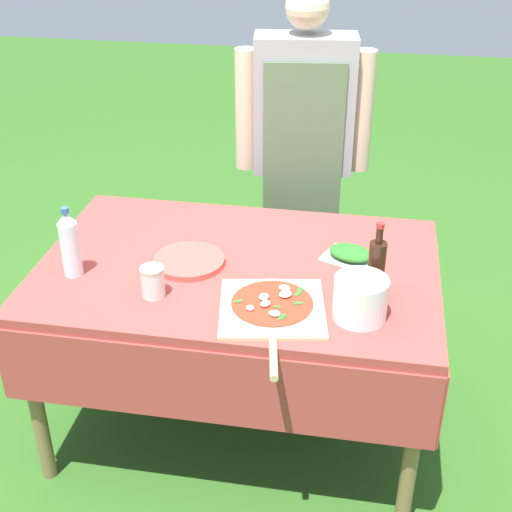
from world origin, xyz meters
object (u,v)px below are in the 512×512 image
(prep_table, at_px, (238,285))
(sauce_jar, at_px, (153,283))
(person_cook, at_px, (303,139))
(oil_bottle, at_px, (376,268))
(pizza_on_peel, at_px, (272,308))
(herb_container, at_px, (350,254))
(mixing_tub, at_px, (360,298))
(water_bottle, at_px, (70,244))
(plate_stack, at_px, (189,261))

(prep_table, bearing_deg, sauce_jar, -133.93)
(person_cook, bearing_deg, oil_bottle, 103.48)
(person_cook, xyz_separation_m, pizza_on_peel, (0.03, -1.06, -0.16))
(herb_container, distance_m, mixing_tub, 0.36)
(herb_container, bearing_deg, person_cook, 110.37)
(oil_bottle, bearing_deg, person_cook, 110.70)
(oil_bottle, relative_size, water_bottle, 1.05)
(sauce_jar, bearing_deg, herb_container, 29.28)
(pizza_on_peel, bearing_deg, sauce_jar, 166.55)
(plate_stack, bearing_deg, oil_bottle, -8.51)
(prep_table, bearing_deg, mixing_tub, -29.86)
(herb_container, bearing_deg, sauce_jar, -150.72)
(prep_table, height_order, herb_container, herb_container)
(person_cook, distance_m, water_bottle, 1.16)
(mixing_tub, bearing_deg, prep_table, 150.14)
(water_bottle, xyz_separation_m, herb_container, (0.93, 0.26, -0.10))
(water_bottle, bearing_deg, person_cook, 54.64)
(prep_table, relative_size, person_cook, 0.91)
(mixing_tub, height_order, sauce_jar, mixing_tub)
(mixing_tub, bearing_deg, pizza_on_peel, -176.11)
(water_bottle, bearing_deg, oil_bottle, 2.23)
(person_cook, bearing_deg, plate_stack, 62.38)
(prep_table, bearing_deg, water_bottle, -163.63)
(oil_bottle, relative_size, mixing_tub, 1.58)
(oil_bottle, distance_m, plate_stack, 0.66)
(oil_bottle, xyz_separation_m, sauce_jar, (-0.71, -0.12, -0.06))
(person_cook, xyz_separation_m, sauce_jar, (-0.36, -1.03, -0.13))
(person_cook, height_order, sauce_jar, person_cook)
(oil_bottle, distance_m, water_bottle, 1.02)
(prep_table, xyz_separation_m, herb_container, (0.39, 0.11, 0.11))
(oil_bottle, height_order, sauce_jar, oil_bottle)
(pizza_on_peel, xyz_separation_m, mixing_tub, (0.27, 0.02, 0.05))
(herb_container, xyz_separation_m, sauce_jar, (-0.62, -0.35, 0.02))
(water_bottle, relative_size, mixing_tub, 1.50)
(pizza_on_peel, height_order, mixing_tub, mixing_tub)
(pizza_on_peel, xyz_separation_m, plate_stack, (-0.33, 0.24, -0.00))
(prep_table, relative_size, oil_bottle, 5.29)
(prep_table, distance_m, herb_container, 0.41)
(pizza_on_peel, xyz_separation_m, sauce_jar, (-0.39, 0.03, 0.03))
(person_cook, bearing_deg, mixing_tub, 98.99)
(person_cook, bearing_deg, prep_table, 73.31)
(pizza_on_peel, height_order, sauce_jar, sauce_jar)
(oil_bottle, relative_size, herb_container, 1.19)
(plate_stack, height_order, sauce_jar, sauce_jar)
(pizza_on_peel, bearing_deg, person_cook, 82.06)
(oil_bottle, height_order, water_bottle, oil_bottle)
(plate_stack, distance_m, sauce_jar, 0.23)
(herb_container, xyz_separation_m, plate_stack, (-0.56, -0.13, -0.01))
(prep_table, height_order, water_bottle, water_bottle)
(prep_table, distance_m, person_cook, 0.84)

